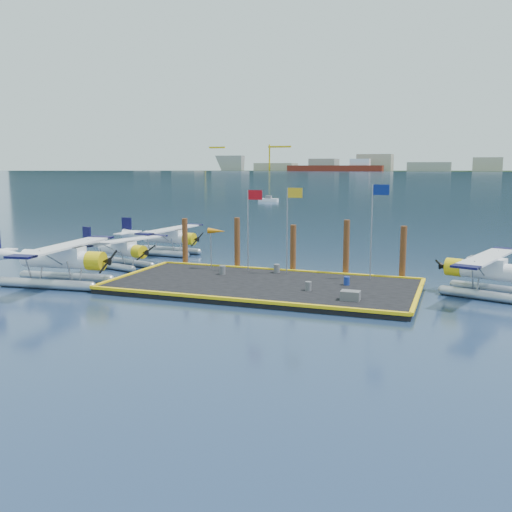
{
  "coord_description": "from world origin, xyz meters",
  "views": [
    {
      "loc": [
        12.23,
        -35.16,
        8.13
      ],
      "look_at": [
        -1.22,
        2.0,
        1.87
      ],
      "focal_mm": 40.0,
      "sensor_mm": 36.0,
      "label": 1
    }
  ],
  "objects_px": {
    "drum_1": "(308,286)",
    "crate": "(350,296)",
    "seaplane_a": "(61,262)",
    "seaplane_c": "(168,239)",
    "piling_0": "(185,243)",
    "piling_1": "(237,245)",
    "windsock": "(217,232)",
    "seaplane_d": "(493,274)",
    "drum_0": "(222,270)",
    "piling_2": "(293,250)",
    "piling_3": "(346,249)",
    "seaplane_b": "(121,251)",
    "flagpole_red": "(251,218)",
    "drum_5": "(277,268)",
    "piling_4": "(403,254)",
    "drum_2": "(347,281)",
    "flagpole_yellow": "(290,217)",
    "flagpole_blue": "(375,217)"
  },
  "relations": [
    {
      "from": "seaplane_c",
      "to": "piling_0",
      "type": "distance_m",
      "value": 7.41
    },
    {
      "from": "piling_0",
      "to": "windsock",
      "type": "bearing_deg",
      "value": -24.73
    },
    {
      "from": "seaplane_b",
      "to": "piling_1",
      "type": "relative_size",
      "value": 2.04
    },
    {
      "from": "flagpole_blue",
      "to": "piling_3",
      "type": "distance_m",
      "value": 3.72
    },
    {
      "from": "seaplane_b",
      "to": "seaplane_c",
      "type": "distance_m",
      "value": 7.32
    },
    {
      "from": "flagpole_yellow",
      "to": "flagpole_blue",
      "type": "relative_size",
      "value": 0.95
    },
    {
      "from": "seaplane_d",
      "to": "piling_2",
      "type": "height_order",
      "value": "piling_2"
    },
    {
      "from": "seaplane_c",
      "to": "piling_2",
      "type": "xyz_separation_m",
      "value": [
        13.67,
        -5.72,
        0.47
      ]
    },
    {
      "from": "seaplane_c",
      "to": "drum_0",
      "type": "bearing_deg",
      "value": 50.56
    },
    {
      "from": "seaplane_c",
      "to": "drum_1",
      "type": "height_order",
      "value": "seaplane_c"
    },
    {
      "from": "piling_1",
      "to": "piling_4",
      "type": "bearing_deg",
      "value": 0.0
    },
    {
      "from": "windsock",
      "to": "piling_0",
      "type": "xyz_separation_m",
      "value": [
        -3.47,
        1.6,
        -1.23
      ]
    },
    {
      "from": "seaplane_a",
      "to": "drum_2",
      "type": "xyz_separation_m",
      "value": [
        18.73,
        4.95,
        -0.96
      ]
    },
    {
      "from": "drum_5",
      "to": "piling_3",
      "type": "bearing_deg",
      "value": 17.36
    },
    {
      "from": "seaplane_c",
      "to": "piling_0",
      "type": "relative_size",
      "value": 2.31
    },
    {
      "from": "seaplane_d",
      "to": "piling_3",
      "type": "relative_size",
      "value": 2.22
    },
    {
      "from": "drum_1",
      "to": "crate",
      "type": "height_order",
      "value": "drum_1"
    },
    {
      "from": "windsock",
      "to": "piling_3",
      "type": "distance_m",
      "value": 9.72
    },
    {
      "from": "crate",
      "to": "drum_2",
      "type": "bearing_deg",
      "value": 103.75
    },
    {
      "from": "drum_5",
      "to": "piling_4",
      "type": "bearing_deg",
      "value": 9.67
    },
    {
      "from": "seaplane_d",
      "to": "piling_0",
      "type": "relative_size",
      "value": 2.39
    },
    {
      "from": "drum_5",
      "to": "crate",
      "type": "bearing_deg",
      "value": -45.42
    },
    {
      "from": "seaplane_a",
      "to": "flagpole_red",
      "type": "height_order",
      "value": "flagpole_red"
    },
    {
      "from": "seaplane_b",
      "to": "crate",
      "type": "xyz_separation_m",
      "value": [
        19.83,
        -6.68,
        -0.65
      ]
    },
    {
      "from": "drum_1",
      "to": "crate",
      "type": "relative_size",
      "value": 0.51
    },
    {
      "from": "piling_2",
      "to": "piling_3",
      "type": "xyz_separation_m",
      "value": [
        4.0,
        0.0,
        0.25
      ]
    },
    {
      "from": "seaplane_a",
      "to": "drum_1",
      "type": "distance_m",
      "value": 16.99
    },
    {
      "from": "drum_1",
      "to": "flagpole_red",
      "type": "xyz_separation_m",
      "value": [
        -5.71,
        4.95,
        3.71
      ]
    },
    {
      "from": "drum_2",
      "to": "piling_1",
      "type": "relative_size",
      "value": 0.13
    },
    {
      "from": "seaplane_d",
      "to": "drum_1",
      "type": "relative_size",
      "value": 17.0
    },
    {
      "from": "windsock",
      "to": "flagpole_yellow",
      "type": "bearing_deg",
      "value": 0.0
    },
    {
      "from": "drum_1",
      "to": "windsock",
      "type": "xyz_separation_m",
      "value": [
        -8.44,
        4.95,
        2.55
      ]
    },
    {
      "from": "drum_5",
      "to": "piling_4",
      "type": "distance_m",
      "value": 9.01
    },
    {
      "from": "piling_1",
      "to": "flagpole_yellow",
      "type": "bearing_deg",
      "value": -18.79
    },
    {
      "from": "flagpole_blue",
      "to": "piling_2",
      "type": "relative_size",
      "value": 1.71
    },
    {
      "from": "drum_1",
      "to": "seaplane_a",
      "type": "bearing_deg",
      "value": -171.55
    },
    {
      "from": "seaplane_a",
      "to": "piling_1",
      "type": "distance_m",
      "value": 13.03
    },
    {
      "from": "crate",
      "to": "piling_1",
      "type": "bearing_deg",
      "value": 141.45
    },
    {
      "from": "seaplane_d",
      "to": "drum_0",
      "type": "bearing_deg",
      "value": 109.17
    },
    {
      "from": "piling_1",
      "to": "seaplane_b",
      "type": "bearing_deg",
      "value": -170.43
    },
    {
      "from": "drum_0",
      "to": "flagpole_yellow",
      "type": "relative_size",
      "value": 0.1
    },
    {
      "from": "windsock",
      "to": "seaplane_c",
      "type": "bearing_deg",
      "value": 138.07
    },
    {
      "from": "seaplane_b",
      "to": "seaplane_d",
      "type": "xyz_separation_m",
      "value": [
        27.7,
        -1.2,
        0.16
      ]
    },
    {
      "from": "seaplane_c",
      "to": "piling_1",
      "type": "relative_size",
      "value": 2.2
    },
    {
      "from": "piling_4",
      "to": "seaplane_b",
      "type": "bearing_deg",
      "value": -175.85
    },
    {
      "from": "flagpole_red",
      "to": "piling_2",
      "type": "height_order",
      "value": "flagpole_red"
    },
    {
      "from": "flagpole_red",
      "to": "seaplane_c",
      "type": "bearing_deg",
      "value": 146.08
    },
    {
      "from": "piling_1",
      "to": "drum_1",
      "type": "bearing_deg",
      "value": -41.47
    },
    {
      "from": "seaplane_b",
      "to": "piling_4",
      "type": "height_order",
      "value": "piling_4"
    },
    {
      "from": "piling_2",
      "to": "piling_3",
      "type": "relative_size",
      "value": 0.88
    }
  ]
}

